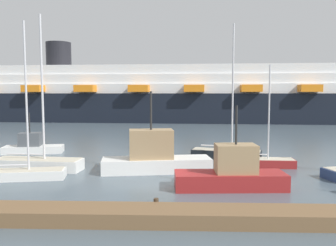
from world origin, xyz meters
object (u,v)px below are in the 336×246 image
object	(u,v)px
fishing_boat_1	(154,157)
fishing_boat_2	(232,173)
sailboat_2	(226,152)
fishing_boat_0	(32,146)
sailboat_4	(263,162)
cruise_ship	(145,96)
sailboat_3	(38,162)
sailboat_1	(22,172)

from	to	relation	value
fishing_boat_1	fishing_boat_2	distance (m)	6.64
sailboat_2	fishing_boat_0	distance (m)	18.48
sailboat_4	fishing_boat_1	size ratio (longest dim) A/B	0.97
sailboat_2	cruise_ship	world-z (taller)	cruise_ship
sailboat_3	cruise_ship	size ratio (longest dim) A/B	0.11
cruise_ship	sailboat_4	bearing A→B (deg)	-69.44
sailboat_2	cruise_ship	bearing A→B (deg)	119.47
sailboat_3	sailboat_4	bearing A→B (deg)	11.20
sailboat_2	sailboat_4	world-z (taller)	sailboat_2
fishing_boat_0	sailboat_3	bearing A→B (deg)	106.52
sailboat_3	fishing_boat_1	size ratio (longest dim) A/B	1.40
fishing_boat_1	fishing_boat_2	size ratio (longest dim) A/B	1.21
fishing_boat_2	sailboat_1	bearing A→B (deg)	169.72
sailboat_2	sailboat_4	distance (m)	3.97
sailboat_4	fishing_boat_1	xyz separation A→B (m)	(-8.37, -1.93, 0.70)
fishing_boat_2	fishing_boat_1	bearing A→B (deg)	135.97
cruise_ship	fishing_boat_2	bearing A→B (deg)	-74.96
sailboat_3	fishing_boat_1	distance (m)	8.80
fishing_boat_1	sailboat_2	bearing A→B (deg)	-148.03
sailboat_3	fishing_boat_0	distance (m)	8.17
fishing_boat_0	sailboat_4	bearing A→B (deg)	155.34
fishing_boat_1	fishing_boat_2	bearing A→B (deg)	130.58
sailboat_4	fishing_boat_2	world-z (taller)	sailboat_4
sailboat_3	fishing_boat_2	size ratio (longest dim) A/B	1.69
sailboat_1	cruise_ship	xyz separation A→B (m)	(3.13, 49.77, 4.69)
sailboat_4	sailboat_3	bearing A→B (deg)	-171.53
fishing_boat_0	fishing_boat_1	distance (m)	14.48
sailboat_1	fishing_boat_0	size ratio (longest dim) A/B	1.82
fishing_boat_0	fishing_boat_2	bearing A→B (deg)	136.11
sailboat_3	fishing_boat_1	xyz separation A→B (m)	(8.78, -0.16, 0.53)
fishing_boat_0	sailboat_2	bearing A→B (deg)	162.79
sailboat_3	fishing_boat_0	world-z (taller)	sailboat_3
sailboat_3	fishing_boat_0	bearing A→B (deg)	121.48
fishing_boat_0	cruise_ship	size ratio (longest dim) A/B	0.06
fishing_boat_2	cruise_ship	distance (m)	52.74
sailboat_2	sailboat_1	bearing A→B (deg)	-138.13
sailboat_2	fishing_boat_2	distance (m)	9.47
sailboat_1	fishing_boat_2	size ratio (longest dim) A/B	1.54
fishing_boat_0	sailboat_1	bearing A→B (deg)	100.33
fishing_boat_0	cruise_ship	bearing A→B (deg)	-109.42
sailboat_1	fishing_boat_0	xyz separation A→B (m)	(-3.68, 10.11, 0.18)
sailboat_3	fishing_boat_1	bearing A→B (deg)	4.27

